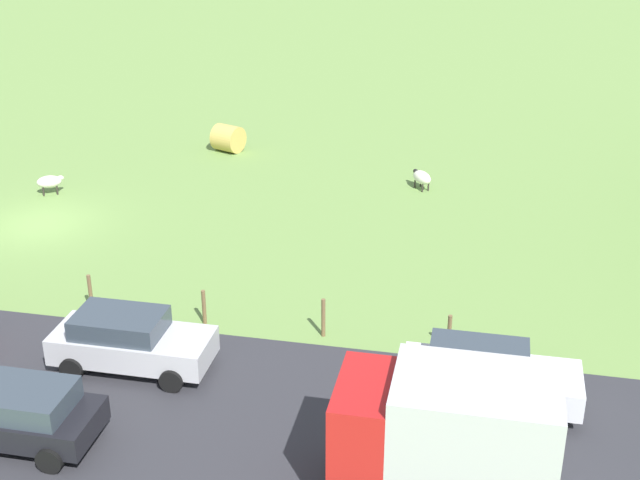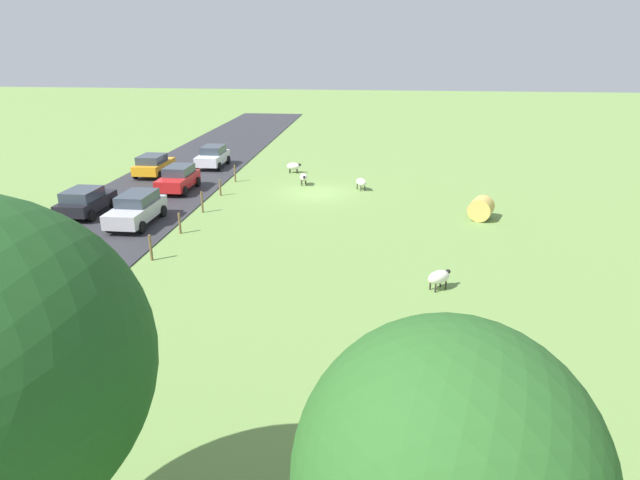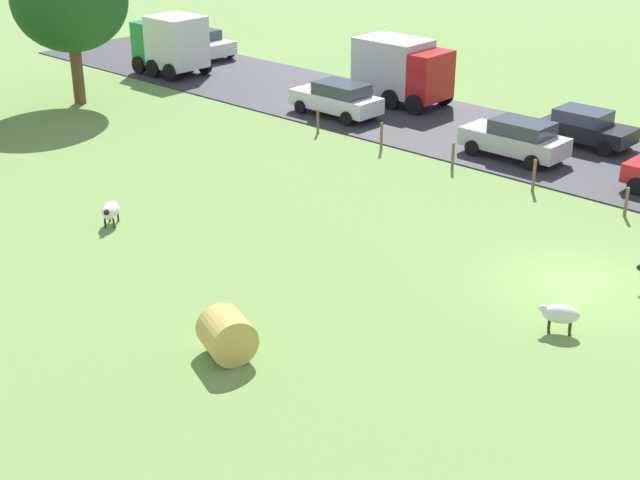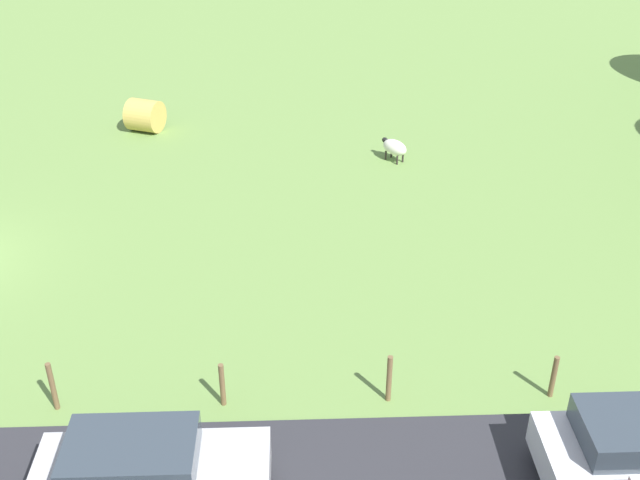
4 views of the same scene
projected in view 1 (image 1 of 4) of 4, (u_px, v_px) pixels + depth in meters
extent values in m
plane|color=#6B8E47|center=(40.00, 224.00, 33.11)|extent=(160.00, 160.00, 0.00)
ellipsoid|color=silver|center=(49.00, 182.00, 35.74)|extent=(0.93, 1.11, 0.51)
ellipsoid|color=silver|center=(61.00, 178.00, 35.82)|extent=(0.28, 0.31, 0.20)
cylinder|color=#2D2823|center=(57.00, 188.00, 36.08)|extent=(0.07, 0.07, 0.35)
cylinder|color=#2D2823|center=(57.00, 191.00, 35.84)|extent=(0.07, 0.07, 0.35)
cylinder|color=#2D2823|center=(43.00, 190.00, 35.94)|extent=(0.07, 0.07, 0.35)
cylinder|color=#2D2823|center=(44.00, 192.00, 35.69)|extent=(0.07, 0.07, 0.35)
ellipsoid|color=silver|center=(422.00, 177.00, 36.25)|extent=(1.14, 1.07, 0.54)
ellipsoid|color=black|center=(416.00, 171.00, 36.59)|extent=(0.32, 0.30, 0.20)
cylinder|color=#2D2823|center=(415.00, 184.00, 36.56)|extent=(0.07, 0.07, 0.32)
cylinder|color=#2D2823|center=(421.00, 183.00, 36.69)|extent=(0.07, 0.07, 0.32)
cylinder|color=#2D2823|center=(422.00, 188.00, 36.10)|extent=(0.07, 0.07, 0.32)
cylinder|color=#2D2823|center=(428.00, 187.00, 36.23)|extent=(0.07, 0.07, 0.32)
cylinder|color=tan|center=(228.00, 138.00, 40.78)|extent=(1.61, 1.59, 1.25)
cylinder|color=brown|center=(90.00, 293.00, 26.64)|extent=(0.12, 0.12, 1.25)
cylinder|color=brown|center=(204.00, 307.00, 26.00)|extent=(0.12, 0.12, 1.11)
cylinder|color=brown|center=(323.00, 318.00, 25.30)|extent=(0.12, 0.12, 1.22)
cylinder|color=brown|center=(449.00, 332.00, 24.65)|extent=(0.12, 0.12, 1.10)
cube|color=#B21919|center=(364.00, 428.00, 18.74)|extent=(2.37, 1.20, 2.30)
cube|color=#B2B2B7|center=(473.00, 435.00, 18.24)|extent=(2.37, 3.44, 2.65)
cylinder|color=black|center=(371.00, 438.00, 20.27)|extent=(0.30, 0.96, 0.96)
cylinder|color=black|center=(433.00, 446.00, 20.00)|extent=(0.30, 0.96, 0.96)
cylinder|color=black|center=(517.00, 457.00, 19.65)|extent=(0.30, 0.96, 0.96)
cube|color=#B7B7BC|center=(133.00, 345.00, 23.62)|extent=(1.78, 4.34, 0.75)
cube|color=#333D47|center=(120.00, 323.00, 23.41)|extent=(1.56, 2.39, 0.56)
cylinder|color=black|center=(194.00, 346.00, 24.31)|extent=(0.22, 0.64, 0.64)
cylinder|color=black|center=(171.00, 381.00, 22.73)|extent=(0.22, 0.64, 0.64)
cylinder|color=black|center=(100.00, 335.00, 24.83)|extent=(0.22, 0.64, 0.64)
cylinder|color=black|center=(72.00, 369.00, 23.25)|extent=(0.22, 0.64, 0.64)
cube|color=black|center=(18.00, 418.00, 20.70)|extent=(1.83, 3.88, 0.63)
cube|color=#333D47|center=(26.00, 399.00, 20.40)|extent=(1.61, 2.13, 0.56)
cylinder|color=black|center=(50.00, 460.00, 19.78)|extent=(0.22, 0.64, 0.64)
cylinder|color=black|center=(85.00, 413.00, 21.42)|extent=(0.22, 0.64, 0.64)
cube|color=silver|center=(490.00, 381.00, 22.06)|extent=(1.78, 4.51, 0.74)
cube|color=#333D47|center=(479.00, 358.00, 21.86)|extent=(1.56, 2.48, 0.56)
cylinder|color=black|center=(547.00, 380.00, 22.74)|extent=(0.22, 0.64, 0.64)
cylinder|color=black|center=(549.00, 420.00, 21.15)|extent=(0.22, 0.64, 0.64)
cylinder|color=black|center=(435.00, 368.00, 23.28)|extent=(0.22, 0.64, 0.64)
cylinder|color=black|center=(429.00, 406.00, 21.69)|extent=(0.22, 0.64, 0.64)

